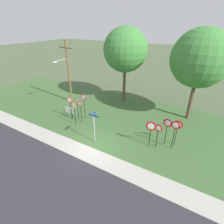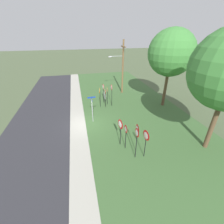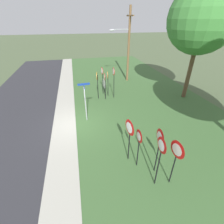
{
  "view_description": "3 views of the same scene",
  "coord_description": "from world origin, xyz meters",
  "px_view_note": "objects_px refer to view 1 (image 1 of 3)",
  "views": [
    {
      "loc": [
        7.33,
        -9.17,
        9.54
      ],
      "look_at": [
        -0.27,
        3.64,
        1.8
      ],
      "focal_mm": 27.85,
      "sensor_mm": 36.0,
      "label": 1
    },
    {
      "loc": [
        13.83,
        -0.42,
        8.66
      ],
      "look_at": [
        0.3,
        2.8,
        1.3
      ],
      "focal_mm": 24.26,
      "sensor_mm": 36.0,
      "label": 2
    },
    {
      "loc": [
        9.84,
        0.39,
        6.61
      ],
      "look_at": [
        0.66,
        2.52,
        1.09
      ],
      "focal_mm": 25.65,
      "sensor_mm": 36.0,
      "label": 3
    }
  ],
  "objects_px": {
    "stop_sign_near_left": "(80,107)",
    "oak_tree_right": "(200,59)",
    "stop_sign_far_center": "(77,105)",
    "yield_sign_near_right": "(151,128)",
    "utility_pole": "(68,70)",
    "yield_sign_far_right": "(177,127)",
    "yield_sign_near_left": "(175,129)",
    "notice_board": "(69,111)",
    "yield_sign_far_left": "(167,126)",
    "oak_tree_left": "(125,50)",
    "yield_sign_center": "(158,131)",
    "stop_sign_far_left": "(70,103)",
    "street_name_post": "(94,125)",
    "stop_sign_far_right": "(74,108)",
    "stop_sign_near_right": "(84,101)"
  },
  "relations": [
    {
      "from": "notice_board",
      "to": "stop_sign_far_center",
      "type": "bearing_deg",
      "value": 7.6
    },
    {
      "from": "utility_pole",
      "to": "yield_sign_far_right",
      "type": "bearing_deg",
      "value": -9.23
    },
    {
      "from": "stop_sign_far_right",
      "to": "yield_sign_far_right",
      "type": "xyz_separation_m",
      "value": [
        9.6,
        1.82,
        -0.08
      ]
    },
    {
      "from": "yield_sign_center",
      "to": "stop_sign_near_right",
      "type": "bearing_deg",
      "value": 171.82
    },
    {
      "from": "stop_sign_far_center",
      "to": "yield_sign_near_right",
      "type": "height_order",
      "value": "yield_sign_near_right"
    },
    {
      "from": "yield_sign_far_left",
      "to": "yield_sign_near_right",
      "type": "bearing_deg",
      "value": -131.87
    },
    {
      "from": "street_name_post",
      "to": "stop_sign_far_right",
      "type": "bearing_deg",
      "value": 155.36
    },
    {
      "from": "stop_sign_far_center",
      "to": "yield_sign_far_right",
      "type": "bearing_deg",
      "value": 11.0
    },
    {
      "from": "stop_sign_near_left",
      "to": "oak_tree_right",
      "type": "xyz_separation_m",
      "value": [
        9.48,
        6.75,
        4.65
      ]
    },
    {
      "from": "oak_tree_right",
      "to": "stop_sign_far_right",
      "type": "bearing_deg",
      "value": -142.72
    },
    {
      "from": "stop_sign_far_right",
      "to": "yield_sign_near_right",
      "type": "bearing_deg",
      "value": 13.39
    },
    {
      "from": "stop_sign_near_left",
      "to": "stop_sign_far_center",
      "type": "bearing_deg",
      "value": 157.15
    },
    {
      "from": "oak_tree_right",
      "to": "yield_sign_center",
      "type": "bearing_deg",
      "value": -101.82
    },
    {
      "from": "yield_sign_center",
      "to": "stop_sign_far_left",
      "type": "bearing_deg",
      "value": 177.53
    },
    {
      "from": "stop_sign_near_right",
      "to": "notice_board",
      "type": "height_order",
      "value": "stop_sign_near_right"
    },
    {
      "from": "yield_sign_far_right",
      "to": "oak_tree_left",
      "type": "distance_m",
      "value": 11.4
    },
    {
      "from": "stop_sign_near_right",
      "to": "yield_sign_far_right",
      "type": "bearing_deg",
      "value": 0.81
    },
    {
      "from": "stop_sign_far_right",
      "to": "yield_sign_far_left",
      "type": "xyz_separation_m",
      "value": [
        8.85,
        1.44,
        -0.0
      ]
    },
    {
      "from": "stop_sign_far_center",
      "to": "oak_tree_left",
      "type": "bearing_deg",
      "value": 81.65
    },
    {
      "from": "street_name_post",
      "to": "utility_pole",
      "type": "distance_m",
      "value": 9.87
    },
    {
      "from": "notice_board",
      "to": "stop_sign_near_right",
      "type": "bearing_deg",
      "value": 18.95
    },
    {
      "from": "yield_sign_far_left",
      "to": "yield_sign_far_right",
      "type": "distance_m",
      "value": 0.85
    },
    {
      "from": "yield_sign_far_left",
      "to": "oak_tree_left",
      "type": "bearing_deg",
      "value": 141.68
    },
    {
      "from": "yield_sign_far_left",
      "to": "yield_sign_center",
      "type": "height_order",
      "value": "yield_sign_far_left"
    },
    {
      "from": "yield_sign_center",
      "to": "utility_pole",
      "type": "relative_size",
      "value": 0.29
    },
    {
      "from": "stop_sign_far_right",
      "to": "oak_tree_right",
      "type": "distance_m",
      "value": 13.03
    },
    {
      "from": "stop_sign_far_right",
      "to": "yield_sign_near_left",
      "type": "relative_size",
      "value": 0.97
    },
    {
      "from": "stop_sign_far_center",
      "to": "yield_sign_far_left",
      "type": "height_order",
      "value": "yield_sign_far_left"
    },
    {
      "from": "oak_tree_right",
      "to": "yield_sign_far_left",
      "type": "bearing_deg",
      "value": -98.34
    },
    {
      "from": "stop_sign_far_left",
      "to": "oak_tree_left",
      "type": "xyz_separation_m",
      "value": [
        2.54,
        7.5,
        4.63
      ]
    },
    {
      "from": "stop_sign_near_right",
      "to": "street_name_post",
      "type": "xyz_separation_m",
      "value": [
        3.41,
        -2.87,
        -0.34
      ]
    },
    {
      "from": "oak_tree_right",
      "to": "yield_sign_near_right",
      "type": "bearing_deg",
      "value": -105.41
    },
    {
      "from": "yield_sign_near_right",
      "to": "yield_sign_far_left",
      "type": "relative_size",
      "value": 0.99
    },
    {
      "from": "stop_sign_near_left",
      "to": "yield_sign_near_right",
      "type": "relative_size",
      "value": 1.0
    },
    {
      "from": "stop_sign_near_right",
      "to": "yield_sign_near_right",
      "type": "height_order",
      "value": "stop_sign_near_right"
    },
    {
      "from": "stop_sign_near_left",
      "to": "notice_board",
      "type": "height_order",
      "value": "stop_sign_near_left"
    },
    {
      "from": "stop_sign_near_right",
      "to": "yield_sign_far_right",
      "type": "distance_m",
      "value": 9.57
    },
    {
      "from": "yield_sign_near_left",
      "to": "yield_sign_near_right",
      "type": "relative_size",
      "value": 1.08
    },
    {
      "from": "stop_sign_near_right",
      "to": "yield_sign_center",
      "type": "xyz_separation_m",
      "value": [
        8.28,
        -0.8,
        -0.42
      ]
    },
    {
      "from": "stop_sign_far_left",
      "to": "yield_sign_center",
      "type": "distance_m",
      "value": 9.47
    },
    {
      "from": "stop_sign_near_right",
      "to": "utility_pole",
      "type": "bearing_deg",
      "value": 148.46
    },
    {
      "from": "street_name_post",
      "to": "stop_sign_far_left",
      "type": "bearing_deg",
      "value": 153.08
    },
    {
      "from": "stop_sign_far_left",
      "to": "notice_board",
      "type": "relative_size",
      "value": 2.11
    },
    {
      "from": "stop_sign_far_right",
      "to": "oak_tree_right",
      "type": "bearing_deg",
      "value": 47.69
    },
    {
      "from": "stop_sign_far_right",
      "to": "notice_board",
      "type": "distance_m",
      "value": 2.1
    },
    {
      "from": "stop_sign_near_left",
      "to": "stop_sign_far_left",
      "type": "bearing_deg",
      "value": -175.66
    },
    {
      "from": "yield_sign_near_right",
      "to": "notice_board",
      "type": "xyz_separation_m",
      "value": [
        -9.4,
        0.45,
        -1.02
      ]
    },
    {
      "from": "yield_sign_near_left",
      "to": "yield_sign_center",
      "type": "height_order",
      "value": "yield_sign_near_left"
    },
    {
      "from": "stop_sign_near_right",
      "to": "oak_tree_left",
      "type": "distance_m",
      "value": 8.14
    },
    {
      "from": "stop_sign_far_center",
      "to": "yield_sign_near_left",
      "type": "bearing_deg",
      "value": 7.06
    }
  ]
}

